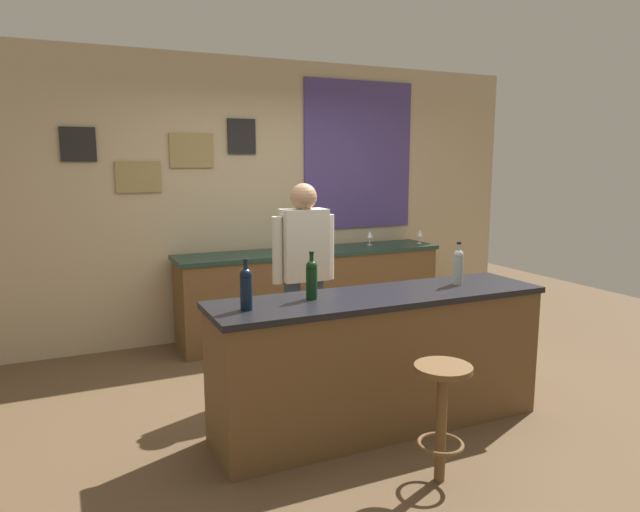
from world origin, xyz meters
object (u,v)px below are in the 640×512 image
object	(u,v)px
bar_stool	(442,403)
wine_bottle_c	(458,266)
wine_bottle_b	(312,278)
wine_glass_a	(370,235)
bartender	(304,270)
wine_bottle_a	(246,287)
wine_glass_b	(420,233)

from	to	relation	value
bar_stool	wine_bottle_c	bearing A→B (deg)	48.31
wine_bottle_b	wine_glass_a	bearing A→B (deg)	52.26
bartender	wine_glass_a	bearing A→B (deg)	43.41
wine_bottle_a	wine_glass_a	distance (m)	2.96
wine_bottle_b	wine_glass_a	size ratio (longest dim) A/B	1.97
bartender	wine_glass_a	world-z (taller)	bartender
wine_glass_b	wine_glass_a	bearing A→B (deg)	166.63
wine_bottle_a	wine_glass_a	size ratio (longest dim) A/B	1.97
bartender	wine_glass_b	size ratio (longest dim) A/B	10.45
bartender	bar_stool	bearing A→B (deg)	-85.41
bartender	bar_stool	size ratio (longest dim) A/B	2.38
wine_glass_b	wine_bottle_b	bearing A→B (deg)	-138.08
wine_bottle_a	bartender	bearing A→B (deg)	50.55
bartender	wine_glass_b	xyz separation A→B (m)	(1.84, 1.09, 0.07)
bartender	wine_bottle_c	world-z (taller)	bartender
wine_bottle_a	wine_bottle_c	distance (m)	1.58
wine_bottle_a	wine_glass_b	distance (m)	3.29
wine_glass_b	wine_bottle_a	bearing A→B (deg)	-142.27
bartender	bar_stool	distance (m)	1.71
wine_bottle_b	wine_glass_a	world-z (taller)	wine_bottle_b
bartender	bar_stool	world-z (taller)	bartender
wine_bottle_a	wine_bottle_b	size ratio (longest dim) A/B	1.00
bar_stool	wine_glass_a	bearing A→B (deg)	67.97
bar_stool	wine_glass_a	world-z (taller)	wine_glass_a
wine_glass_a	wine_glass_b	distance (m)	0.57
wine_glass_a	wine_bottle_a	bearing A→B (deg)	-133.71
wine_glass_a	wine_glass_b	xyz separation A→B (m)	(0.55, -0.13, 0.00)
bar_stool	wine_bottle_a	xyz separation A→B (m)	(-0.89, 0.72, 0.60)
wine_bottle_b	bar_stool	bearing A→B (deg)	-61.73
wine_glass_b	bartender	bearing A→B (deg)	-149.40
bar_stool	wine_glass_b	world-z (taller)	wine_glass_b
bar_stool	wine_bottle_b	xyz separation A→B (m)	(-0.43, 0.80, 0.60)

